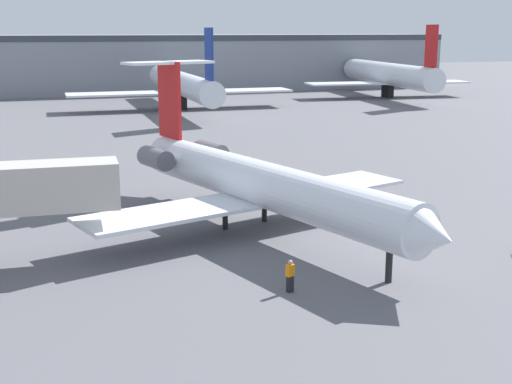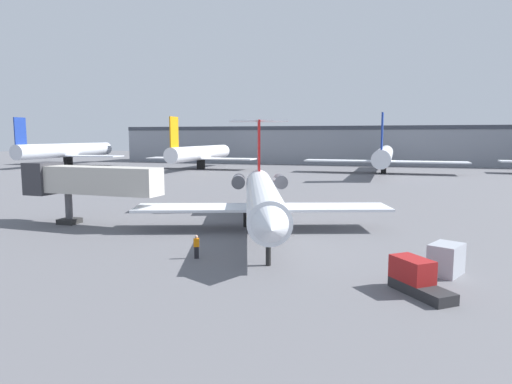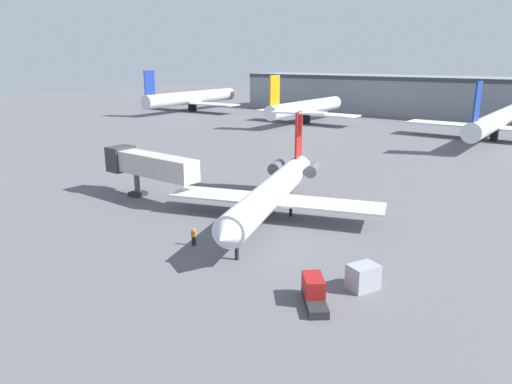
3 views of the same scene
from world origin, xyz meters
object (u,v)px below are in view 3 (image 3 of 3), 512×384
object	(u,v)px
parked_airliner_west_end	(192,98)
cargo_container_uld	(363,277)
parked_airliner_centre	(496,121)
parked_airliner_west_mid	(306,108)
ground_crew_marshaller	(194,237)
regional_jet	(274,189)
baggage_tug_lead	(314,292)
jet_bridge	(146,164)

from	to	relation	value
parked_airliner_west_end	cargo_container_uld	bearing A→B (deg)	-41.82
cargo_container_uld	parked_airliner_centre	size ratio (longest dim) A/B	0.06
cargo_container_uld	parked_airliner_west_mid	world-z (taller)	parked_airliner_west_mid
parked_airliner_west_end	parked_airliner_centre	bearing A→B (deg)	-3.67
parked_airliner_centre	ground_crew_marshaller	bearing A→B (deg)	-98.48
ground_crew_marshaller	cargo_container_uld	size ratio (longest dim) A/B	0.62
parked_airliner_centre	cargo_container_uld	bearing A→B (deg)	-86.76
regional_jet	ground_crew_marshaller	xyz separation A→B (m)	(-1.82, -11.13, -2.42)
ground_crew_marshaller	parked_airliner_west_end	distance (m)	118.09
baggage_tug_lead	ground_crew_marshaller	bearing A→B (deg)	167.28
ground_crew_marshaller	regional_jet	bearing A→B (deg)	80.73
parked_airliner_west_end	parked_airliner_west_mid	distance (m)	45.48
regional_jet	baggage_tug_lead	bearing A→B (deg)	-48.40
jet_bridge	parked_airliner_west_mid	world-z (taller)	parked_airliner_west_mid
jet_bridge	parked_airliner_west_end	xyz separation A→B (m)	(-64.26, 78.58, -0.03)
cargo_container_uld	baggage_tug_lead	bearing A→B (deg)	-115.95
jet_bridge	baggage_tug_lead	size ratio (longest dim) A/B	3.59
ground_crew_marshaller	parked_airliner_centre	distance (m)	82.11
ground_crew_marshaller	parked_airliner_west_end	size ratio (longest dim) A/B	0.04
parked_airliner_west_end	parked_airliner_centre	world-z (taller)	parked_airliner_west_end
cargo_container_uld	parked_airliner_centre	distance (m)	80.51
cargo_container_uld	parked_airliner_centre	world-z (taller)	parked_airliner_centre
ground_crew_marshaller	parked_airliner_centre	size ratio (longest dim) A/B	0.04
regional_jet	parked_airliner_centre	size ratio (longest dim) A/B	0.68
parked_airliner_west_end	jet_bridge	bearing A→B (deg)	-50.72
parked_airliner_west_end	parked_airliner_west_mid	bearing A→B (deg)	-6.05
regional_jet	parked_airliner_west_mid	distance (m)	79.86
jet_bridge	cargo_container_uld	distance (m)	33.18
parked_airliner_centre	jet_bridge	bearing A→B (deg)	-110.77
regional_jet	baggage_tug_lead	world-z (taller)	regional_jet
baggage_tug_lead	parked_airliner_centre	xyz separation A→B (m)	(-2.54, 84.45, 3.30)
jet_bridge	cargo_container_uld	xyz separation A→B (m)	(32.11, -7.64, -3.39)
parked_airliner_centre	parked_airliner_west_end	bearing A→B (deg)	176.33
jet_bridge	parked_airliner_west_mid	xyz separation A→B (m)	(-19.04, 73.79, -0.22)
regional_jet	parked_airliner_centre	xyz separation A→B (m)	(10.28, 70.01, 0.87)
jet_bridge	baggage_tug_lead	world-z (taller)	jet_bridge
ground_crew_marshaller	parked_airliner_west_mid	distance (m)	89.25
regional_jet	parked_airliner_centre	distance (m)	70.77
regional_jet	parked_airliner_west_end	xyz separation A→B (m)	(-81.55, 75.91, 1.06)
jet_bridge	ground_crew_marshaller	size ratio (longest dim) A/B	8.52
baggage_tug_lead	parked_airliner_west_mid	bearing A→B (deg)	119.87
regional_jet	cargo_container_uld	bearing A→B (deg)	-34.82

